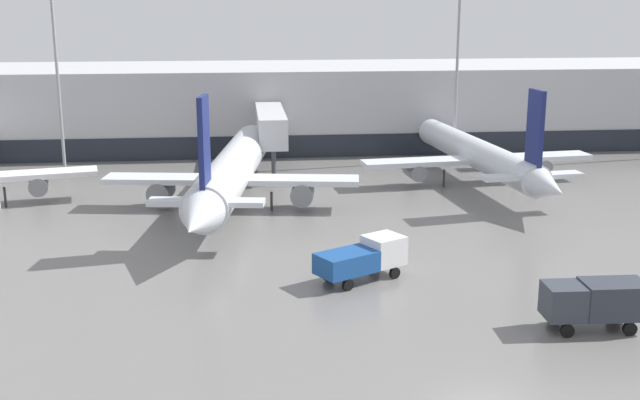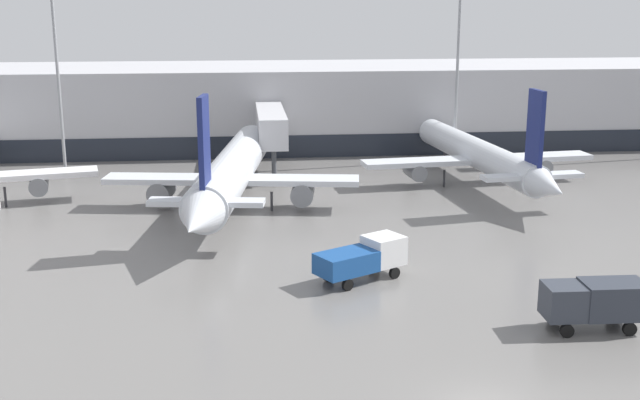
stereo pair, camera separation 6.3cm
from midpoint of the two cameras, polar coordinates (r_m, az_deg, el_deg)
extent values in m
cube|color=#B2B2B7|center=(92.50, 0.39, 6.78)|extent=(160.00, 16.00, 9.00)
cube|color=#1E232D|center=(85.11, 0.97, 3.87)|extent=(156.80, 0.10, 2.40)
cube|color=#BCBCC1|center=(77.59, -3.49, 5.38)|extent=(2.60, 13.14, 2.80)
cylinder|color=#3F4247|center=(72.27, -3.26, 2.30)|extent=(0.44, 0.44, 3.20)
cylinder|color=silver|center=(64.88, -6.21, 2.14)|extent=(6.89, 25.60, 3.28)
cone|color=silver|center=(78.98, -4.66, 4.36)|extent=(3.60, 4.02, 3.12)
cone|color=silver|center=(50.38, -8.76, -1.50)|extent=(3.63, 5.29, 2.95)
cube|color=silver|center=(64.40, -6.28, 1.45)|extent=(20.53, 5.57, 0.44)
cube|color=silver|center=(53.59, -8.06, -0.15)|extent=(7.87, 2.59, 0.35)
cube|color=navy|center=(52.77, -8.21, 3.91)|extent=(0.70, 2.44, 6.40)
cylinder|color=slate|center=(65.73, -11.17, 0.64)|extent=(2.21, 3.17, 1.80)
cylinder|color=slate|center=(64.02, -1.21, 0.54)|extent=(2.21, 3.17, 1.80)
cylinder|color=#2D2D33|center=(73.33, -5.21, 1.78)|extent=(0.20, 0.20, 1.56)
cylinder|color=#2D2D33|center=(64.74, -9.18, -0.04)|extent=(0.20, 0.20, 1.56)
cylinder|color=#2D2D33|center=(63.76, -3.43, -0.10)|extent=(0.20, 0.20, 1.56)
cylinder|color=silver|center=(74.59, 11.06, 3.32)|extent=(5.17, 24.49, 2.61)
cone|color=silver|center=(87.09, 7.61, 5.01)|extent=(2.77, 3.12, 2.48)
cone|color=silver|center=(62.11, 16.06, 0.83)|extent=(2.75, 4.15, 2.35)
cube|color=silver|center=(74.14, 11.22, 2.83)|extent=(21.66, 4.81, 0.44)
cube|color=silver|center=(64.59, 14.88, 1.65)|extent=(8.28, 2.28, 0.35)
cube|color=navy|center=(63.93, 15.09, 4.82)|extent=(0.60, 2.32, 6.20)
cylinder|color=slate|center=(72.18, 6.78, 2.05)|extent=(1.73, 2.94, 1.44)
cylinder|color=slate|center=(76.83, 15.33, 2.39)|extent=(1.73, 2.94, 1.44)
cylinder|color=#2D2D33|center=(82.17, 8.87, 3.02)|extent=(0.20, 0.20, 1.55)
cylinder|color=#2D2D33|center=(72.62, 8.85, 1.54)|extent=(0.20, 0.20, 1.55)
cylinder|color=#2D2D33|center=(75.29, 13.76, 1.75)|extent=(0.20, 0.20, 1.55)
cylinder|color=slate|center=(70.04, -19.35, 1.06)|extent=(2.06, 3.01, 1.53)
cylinder|color=#2D2D33|center=(69.58, -21.45, 0.20)|extent=(0.20, 0.20, 1.68)
cube|color=#19478C|center=(47.53, 1.93, -4.46)|extent=(4.13, 3.60, 1.24)
cube|color=silver|center=(49.14, 4.59, -3.55)|extent=(2.88, 2.83, 1.76)
cylinder|color=black|center=(50.28, 3.93, -4.60)|extent=(0.73, 0.56, 0.70)
cylinder|color=black|center=(48.90, 5.36, -5.18)|extent=(0.73, 0.56, 0.70)
cylinder|color=black|center=(48.22, 0.63, -5.40)|extent=(0.73, 0.56, 0.70)
cylinder|color=black|center=(46.78, 2.01, -6.04)|extent=(0.73, 0.56, 0.70)
cube|color=#2D333D|center=(43.82, 20.15, -6.63)|extent=(3.27, 2.15, 1.82)
cube|color=#333842|center=(42.85, 16.96, -6.89)|extent=(2.02, 2.01, 1.74)
cylinder|color=black|center=(42.47, 17.19, -8.88)|extent=(0.71, 0.27, 0.70)
cylinder|color=black|center=(44.06, 16.33, -7.96)|extent=(0.71, 0.27, 0.70)
cylinder|color=black|center=(43.72, 21.19, -8.55)|extent=(0.71, 0.27, 0.70)
cylinder|color=black|center=(45.27, 20.21, -7.67)|extent=(0.71, 0.27, 0.70)
cylinder|color=gray|center=(83.29, 9.79, 9.74)|extent=(0.30, 0.30, 20.56)
cylinder|color=gray|center=(80.75, -18.12, 8.44)|extent=(0.30, 0.30, 18.67)
camera|label=1|loc=(0.03, -89.97, 0.01)|focal=45.00mm
camera|label=2|loc=(0.03, 90.03, -0.01)|focal=45.00mm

